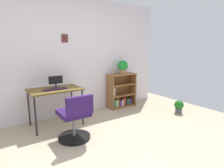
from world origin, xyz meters
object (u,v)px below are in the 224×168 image
(keyboard, at_px, (55,89))
(bookshelf_low, at_px, (120,92))
(office_chair, at_px, (75,121))
(monitor, at_px, (56,82))
(desk, at_px, (55,92))
(potted_plant_on_shelf, at_px, (123,66))
(potted_plant_floor, at_px, (179,106))

(keyboard, distance_m, bookshelf_low, 1.82)
(office_chair, relative_size, bookshelf_low, 0.93)
(keyboard, bearing_deg, bookshelf_low, 11.31)
(office_chair, bearing_deg, monitor, 90.10)
(desk, xyz_separation_m, potted_plant_on_shelf, (1.75, 0.20, 0.36))
(desk, bearing_deg, potted_plant_on_shelf, 6.67)
(office_chair, bearing_deg, desk, 93.53)
(bookshelf_low, bearing_deg, monitor, -173.61)
(bookshelf_low, bearing_deg, desk, -171.51)
(potted_plant_on_shelf, height_order, potted_plant_floor, potted_plant_on_shelf)
(office_chair, height_order, bookshelf_low, bookshelf_low)
(monitor, height_order, keyboard, monitor)
(monitor, bearing_deg, office_chair, -89.90)
(office_chair, xyz_separation_m, potted_plant_floor, (2.45, -0.14, -0.16))
(monitor, relative_size, potted_plant_on_shelf, 0.80)
(office_chair, bearing_deg, bookshelf_low, 31.69)
(desk, height_order, potted_plant_on_shelf, potted_plant_on_shelf)
(keyboard, relative_size, potted_plant_on_shelf, 1.28)
(office_chair, distance_m, potted_plant_floor, 2.46)
(potted_plant_floor, bearing_deg, potted_plant_on_shelf, 123.52)
(office_chair, xyz_separation_m, bookshelf_low, (1.68, 1.04, 0.03))
(desk, height_order, keyboard, keyboard)
(desk, height_order, monitor, monitor)
(office_chair, bearing_deg, potted_plant_floor, -3.25)
(keyboard, bearing_deg, desk, 75.68)
(office_chair, height_order, potted_plant_floor, office_chair)
(monitor, distance_m, potted_plant_floor, 2.72)
(desk, bearing_deg, bookshelf_low, 8.49)
(desk, bearing_deg, office_chair, -86.47)
(bookshelf_low, relative_size, potted_plant_floor, 2.75)
(potted_plant_on_shelf, bearing_deg, keyboard, -170.49)
(desk, relative_size, monitor, 3.57)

